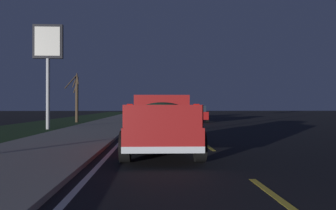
# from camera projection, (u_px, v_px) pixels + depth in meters

# --- Properties ---
(ground) EXTENTS (144.00, 144.00, 0.00)m
(ground) POSITION_uv_depth(u_px,v_px,m) (176.00, 123.00, 27.83)
(ground) COLOR black
(sidewalk_shoulder) EXTENTS (108.00, 4.00, 0.12)m
(sidewalk_shoulder) POSITION_uv_depth(u_px,v_px,m) (112.00, 122.00, 27.56)
(sidewalk_shoulder) COLOR gray
(sidewalk_shoulder) RESTS_ON ground
(grass_verge) EXTENTS (108.00, 6.00, 0.01)m
(grass_verge) POSITION_uv_depth(u_px,v_px,m) (55.00, 123.00, 27.33)
(grass_verge) COLOR #1E3819
(grass_verge) RESTS_ON ground
(lane_markings) EXTENTS (108.00, 3.54, 0.01)m
(lane_markings) POSITION_uv_depth(u_px,v_px,m) (148.00, 122.00, 29.64)
(lane_markings) COLOR yellow
(lane_markings) RESTS_ON ground
(pickup_truck) EXTENTS (5.45, 2.33, 1.87)m
(pickup_truck) POSITION_uv_depth(u_px,v_px,m) (162.00, 122.00, 10.16)
(pickup_truck) COLOR maroon
(pickup_truck) RESTS_ON ground
(sedan_green) EXTENTS (4.45, 2.10, 1.54)m
(sedan_green) POSITION_uv_depth(u_px,v_px,m) (155.00, 114.00, 27.74)
(sedan_green) COLOR #14592D
(sedan_green) RESTS_ON ground
(sedan_tan) EXTENTS (4.44, 2.08, 1.54)m
(sedan_tan) POSITION_uv_depth(u_px,v_px,m) (183.00, 112.00, 39.18)
(sedan_tan) COLOR #9E845B
(sedan_tan) RESTS_ON ground
(sedan_red) EXTENTS (4.40, 2.02, 1.54)m
(sedan_red) POSITION_uv_depth(u_px,v_px,m) (195.00, 114.00, 29.68)
(sedan_red) COLOR maroon
(sedan_red) RESTS_ON ground
(gas_price_sign) EXTENTS (0.27, 1.90, 6.78)m
(gas_price_sign) POSITION_uv_depth(u_px,v_px,m) (48.00, 51.00, 20.08)
(gas_price_sign) COLOR #99999E
(gas_price_sign) RESTS_ON ground
(bare_tree_far) EXTENTS (1.68, 1.23, 4.57)m
(bare_tree_far) POSITION_uv_depth(u_px,v_px,m) (77.00, 97.00, 28.77)
(bare_tree_far) COLOR #423323
(bare_tree_far) RESTS_ON ground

